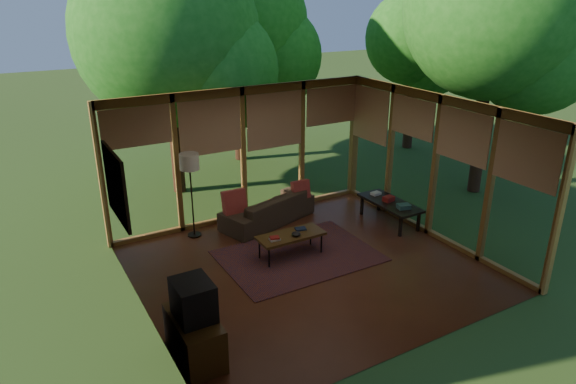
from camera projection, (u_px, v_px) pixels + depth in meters
floor at (308, 268)px, 8.74m from camera, size 5.50×5.50×0.00m
ceiling at (311, 111)px, 7.76m from camera, size 5.50×5.50×0.00m
wall_left at (139, 231)px, 6.97m from camera, size 0.04×5.00×2.70m
wall_front at (419, 260)px, 6.23m from camera, size 5.50×0.04×2.70m
window_wall_back at (243, 154)px, 10.27m from camera, size 5.50×0.12×2.70m
window_wall_right at (435, 167)px, 9.53m from camera, size 0.12×5.00×2.70m
exterior_lawn at (377, 120)px, 18.92m from camera, size 40.00×40.00×0.00m
tree_nw at (166, 34)px, 10.89m from camera, size 3.99×3.99×5.56m
tree_ne at (234, 25)px, 13.24m from camera, size 3.81×3.81×5.51m
tree_se at (496, 8)px, 10.63m from camera, size 3.81×3.81×5.99m
tree_far at (412, 39)px, 14.35m from camera, size 2.60×2.60×4.49m
rug at (299, 256)px, 9.13m from camera, size 2.68×1.90×0.01m
sofa at (268, 209)px, 10.38m from camera, size 2.15×1.33×0.59m
pillow_left at (234, 202)px, 9.87m from camera, size 0.46×0.24×0.48m
pillow_right at (301, 190)px, 10.58m from camera, size 0.38×0.20×0.40m
ct_book_lower at (275, 239)px, 8.78m from camera, size 0.19×0.14×0.03m
ct_book_upper at (275, 238)px, 8.77m from camera, size 0.19×0.16×0.03m
ct_book_side at (301, 229)px, 9.16m from camera, size 0.22×0.18×0.03m
ct_bowl at (296, 234)px, 8.91m from camera, size 0.16×0.16×0.07m
media_cabinet at (195, 337)px, 6.50m from camera, size 0.50×1.00×0.60m
television at (193, 300)px, 6.31m from camera, size 0.45×0.55×0.50m
console_book_a at (404, 206)px, 9.96m from camera, size 0.28×0.24×0.09m
console_book_b at (389, 199)px, 10.32m from camera, size 0.23×0.18×0.10m
console_book_c at (376, 193)px, 10.65m from camera, size 0.21×0.16×0.05m
floor_lamp at (190, 166)px, 9.39m from camera, size 0.36×0.36×1.65m
coffee_table at (291, 236)px, 9.00m from camera, size 1.20×0.50×0.43m
side_console at (390, 204)px, 10.32m from camera, size 0.60×1.40×0.46m
wall_painting at (116, 186)px, 8.05m from camera, size 0.06×1.35×1.15m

